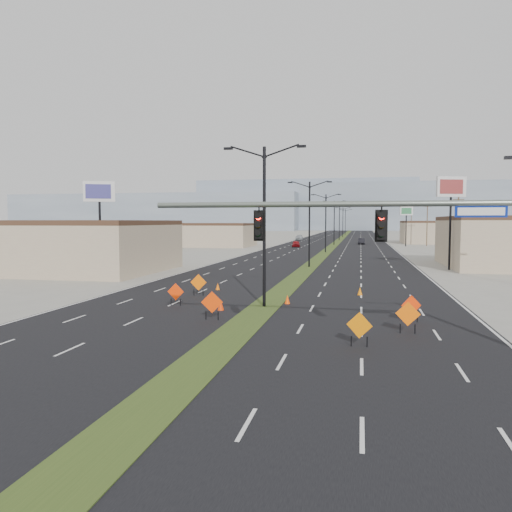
% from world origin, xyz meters
% --- Properties ---
extents(ground, '(600.00, 600.00, 0.00)m').
position_xyz_m(ground, '(0.00, 0.00, 0.00)').
color(ground, gray).
rests_on(ground, ground).
extents(road_surface, '(25.00, 400.00, 0.02)m').
position_xyz_m(road_surface, '(0.00, 100.00, 0.00)').
color(road_surface, black).
rests_on(road_surface, ground).
extents(median_strip, '(2.00, 400.00, 0.04)m').
position_xyz_m(median_strip, '(0.00, 100.00, 0.00)').
color(median_strip, '#314719').
rests_on(median_strip, ground).
extents(building_sw_far, '(30.00, 14.00, 4.50)m').
position_xyz_m(building_sw_far, '(-32.00, 85.00, 2.25)').
color(building_sw_far, tan).
rests_on(building_sw_far, ground).
extents(building_se_far, '(44.00, 16.00, 5.00)m').
position_xyz_m(building_se_far, '(38.00, 110.00, 2.50)').
color(building_se_far, tan).
rests_on(building_se_far, ground).
extents(mesa_west, '(180.00, 50.00, 22.00)m').
position_xyz_m(mesa_west, '(-120.00, 280.00, 11.00)').
color(mesa_west, gray).
rests_on(mesa_west, ground).
extents(mesa_center, '(220.00, 50.00, 28.00)m').
position_xyz_m(mesa_center, '(40.00, 300.00, 14.00)').
color(mesa_center, gray).
rests_on(mesa_center, ground).
extents(mesa_backdrop, '(140.00, 50.00, 32.00)m').
position_xyz_m(mesa_backdrop, '(-30.00, 320.00, 16.00)').
color(mesa_backdrop, gray).
rests_on(mesa_backdrop, ground).
extents(signal_mast, '(16.30, 0.60, 8.00)m').
position_xyz_m(signal_mast, '(8.56, 2.00, 4.79)').
color(signal_mast, slate).
rests_on(signal_mast, ground).
extents(streetlight_0, '(5.15, 0.24, 10.02)m').
position_xyz_m(streetlight_0, '(0.00, 12.00, 5.42)').
color(streetlight_0, black).
rests_on(streetlight_0, ground).
extents(streetlight_1, '(5.15, 0.24, 10.02)m').
position_xyz_m(streetlight_1, '(0.00, 40.00, 5.42)').
color(streetlight_1, black).
rests_on(streetlight_1, ground).
extents(streetlight_2, '(5.15, 0.24, 10.02)m').
position_xyz_m(streetlight_2, '(0.00, 68.00, 5.42)').
color(streetlight_2, black).
rests_on(streetlight_2, ground).
extents(streetlight_3, '(5.15, 0.24, 10.02)m').
position_xyz_m(streetlight_3, '(0.00, 96.00, 5.42)').
color(streetlight_3, black).
rests_on(streetlight_3, ground).
extents(streetlight_4, '(5.15, 0.24, 10.02)m').
position_xyz_m(streetlight_4, '(0.00, 124.00, 5.42)').
color(streetlight_4, black).
rests_on(streetlight_4, ground).
extents(streetlight_5, '(5.15, 0.24, 10.02)m').
position_xyz_m(streetlight_5, '(0.00, 152.00, 5.42)').
color(streetlight_5, black).
rests_on(streetlight_5, ground).
extents(streetlight_6, '(5.15, 0.24, 10.02)m').
position_xyz_m(streetlight_6, '(0.00, 180.00, 5.42)').
color(streetlight_6, black).
rests_on(streetlight_6, ground).
extents(utility_pole_1, '(1.60, 0.20, 9.00)m').
position_xyz_m(utility_pole_1, '(20.00, 60.00, 4.67)').
color(utility_pole_1, '#4C3823').
rests_on(utility_pole_1, ground).
extents(utility_pole_2, '(1.60, 0.20, 9.00)m').
position_xyz_m(utility_pole_2, '(20.00, 95.00, 4.67)').
color(utility_pole_2, '#4C3823').
rests_on(utility_pole_2, ground).
extents(utility_pole_3, '(1.60, 0.20, 9.00)m').
position_xyz_m(utility_pole_3, '(20.00, 130.00, 4.67)').
color(utility_pole_3, '#4C3823').
rests_on(utility_pole_3, ground).
extents(car_left, '(1.87, 3.98, 1.32)m').
position_xyz_m(car_left, '(-7.29, 84.90, 0.66)').
color(car_left, maroon).
rests_on(car_left, ground).
extents(car_mid, '(1.55, 4.32, 1.42)m').
position_xyz_m(car_mid, '(6.15, 100.70, 0.71)').
color(car_mid, black).
rests_on(car_mid, ground).
extents(car_far, '(2.20, 5.04, 1.44)m').
position_xyz_m(car_far, '(-11.40, 124.53, 0.72)').
color(car_far, '#A6ACB0').
rests_on(car_far, ground).
extents(construction_sign_0, '(1.09, 0.05, 1.45)m').
position_xyz_m(construction_sign_0, '(-5.63, 11.30, 0.85)').
color(construction_sign_0, '#FF3705').
rests_on(construction_sign_0, ground).
extents(construction_sign_1, '(1.19, 0.24, 1.59)m').
position_xyz_m(construction_sign_1, '(-2.00, 7.31, 0.93)').
color(construction_sign_1, '#ED3905').
rests_on(construction_sign_1, ground).
extents(construction_sign_2, '(1.19, 0.08, 1.59)m').
position_xyz_m(construction_sign_2, '(-5.55, 15.63, 0.93)').
color(construction_sign_2, '#F96505').
rests_on(construction_sign_2, ground).
extents(construction_sign_3, '(1.10, 0.38, 1.52)m').
position_xyz_m(construction_sign_3, '(5.90, 3.00, 0.89)').
color(construction_sign_3, orange).
rests_on(construction_sign_3, ground).
extents(construction_sign_4, '(1.16, 0.19, 1.56)m').
position_xyz_m(construction_sign_4, '(8.17, 6.05, 0.91)').
color(construction_sign_4, '#FF6305').
rests_on(construction_sign_4, ground).
extents(construction_sign_5, '(1.05, 0.41, 1.47)m').
position_xyz_m(construction_sign_5, '(8.59, 8.91, 0.86)').
color(construction_sign_5, '#FF3405').
rests_on(construction_sign_5, ground).
extents(cone_0, '(0.47, 0.47, 0.67)m').
position_xyz_m(cone_0, '(-2.35, 10.28, 0.34)').
color(cone_0, '#F33405').
rests_on(cone_0, ground).
extents(cone_1, '(0.36, 0.36, 0.60)m').
position_xyz_m(cone_1, '(1.27, 13.42, 0.30)').
color(cone_1, '#FF4A05').
rests_on(cone_1, ground).
extents(cone_2, '(0.39, 0.39, 0.62)m').
position_xyz_m(cone_2, '(5.91, 18.31, 0.31)').
color(cone_2, orange).
rests_on(cone_2, ground).
extents(cone_3, '(0.41, 0.41, 0.56)m').
position_xyz_m(cone_3, '(-5.04, 18.87, 0.28)').
color(cone_3, '#FF6805').
rests_on(cone_3, ground).
extents(pole_sign_west, '(2.93, 1.61, 9.41)m').
position_xyz_m(pole_sign_west, '(-19.88, 27.49, 7.67)').
color(pole_sign_west, black).
rests_on(pole_sign_west, ground).
extents(pole_sign_east_near, '(3.29, 1.44, 10.32)m').
position_xyz_m(pole_sign_east_near, '(15.61, 39.99, 8.48)').
color(pole_sign_east_near, black).
rests_on(pole_sign_east_near, ground).
extents(pole_sign_east_far, '(2.77, 1.12, 8.53)m').
position_xyz_m(pole_sign_east_far, '(15.44, 92.81, 6.90)').
color(pole_sign_east_far, black).
rests_on(pole_sign_east_far, ground).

